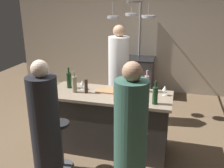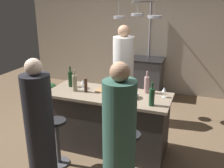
% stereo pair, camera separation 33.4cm
% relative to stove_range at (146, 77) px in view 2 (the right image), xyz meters
% --- Properties ---
extents(ground_plane, '(9.00, 9.00, 0.00)m').
position_rel_stove_range_xyz_m(ground_plane, '(0.00, -2.45, -0.45)').
color(ground_plane, brown).
extents(back_wall, '(6.40, 0.16, 2.60)m').
position_rel_stove_range_xyz_m(back_wall, '(0.00, 0.40, 0.85)').
color(back_wall, '#BCAD99').
rests_on(back_wall, ground_plane).
extents(kitchen_island, '(1.80, 0.72, 0.90)m').
position_rel_stove_range_xyz_m(kitchen_island, '(0.00, -2.45, 0.01)').
color(kitchen_island, '#332D2B').
rests_on(kitchen_island, ground_plane).
extents(stove_range, '(0.80, 0.64, 0.89)m').
position_rel_stove_range_xyz_m(stove_range, '(0.00, 0.00, 0.00)').
color(stove_range, '#47474C').
rests_on(stove_range, ground_plane).
extents(chef, '(0.38, 0.38, 1.78)m').
position_rel_stove_range_xyz_m(chef, '(-0.11, -1.42, 0.38)').
color(chef, white).
rests_on(chef, ground_plane).
extents(bar_stool_left, '(0.28, 0.28, 0.68)m').
position_rel_stove_range_xyz_m(bar_stool_left, '(-0.51, -3.07, -0.07)').
color(bar_stool_left, '#4C4C51').
rests_on(bar_stool_left, ground_plane).
extents(guest_left, '(0.34, 0.34, 1.60)m').
position_rel_stove_range_xyz_m(guest_left, '(-0.48, -3.45, 0.30)').
color(guest_left, black).
rests_on(guest_left, ground_plane).
extents(bar_stool_right, '(0.28, 0.28, 0.68)m').
position_rel_stove_range_xyz_m(bar_stool_right, '(0.52, -3.07, -0.07)').
color(bar_stool_right, '#4C4C51').
rests_on(bar_stool_right, ground_plane).
extents(guest_right, '(0.35, 0.35, 1.65)m').
position_rel_stove_range_xyz_m(guest_right, '(0.51, -3.45, 0.32)').
color(guest_right, '#33594C').
rests_on(guest_right, ground_plane).
extents(overhead_pot_rack, '(0.88, 1.57, 2.17)m').
position_rel_stove_range_xyz_m(overhead_pot_rack, '(0.04, -0.60, 1.24)').
color(overhead_pot_rack, gray).
rests_on(overhead_pot_rack, ground_plane).
extents(potted_plant, '(0.36, 0.36, 0.52)m').
position_rel_stove_range_xyz_m(potted_plant, '(-1.75, -1.38, -0.15)').
color(potted_plant, brown).
rests_on(potted_plant, ground_plane).
extents(cutting_board, '(0.32, 0.22, 0.02)m').
position_rel_stove_range_xyz_m(cutting_board, '(-0.05, -2.36, 0.46)').
color(cutting_board, '#997047').
rests_on(cutting_board, kitchen_island).
extents(pepper_mill, '(0.05, 0.05, 0.21)m').
position_rel_stove_range_xyz_m(pepper_mill, '(-0.33, -2.50, 0.56)').
color(pepper_mill, '#382319').
rests_on(pepper_mill, kitchen_island).
extents(wine_bottle_red, '(0.07, 0.07, 0.32)m').
position_rel_stove_range_xyz_m(wine_bottle_red, '(-0.67, -2.36, 0.58)').
color(wine_bottle_red, '#143319').
rests_on(wine_bottle_red, kitchen_island).
extents(wine_bottle_rose, '(0.07, 0.07, 0.33)m').
position_rel_stove_range_xyz_m(wine_bottle_rose, '(0.51, -2.22, 0.58)').
color(wine_bottle_rose, '#B78C8E').
rests_on(wine_bottle_rose, kitchen_island).
extents(wine_bottle_amber, '(0.07, 0.07, 0.30)m').
position_rel_stove_range_xyz_m(wine_bottle_amber, '(0.17, -2.71, 0.57)').
color(wine_bottle_amber, brown).
rests_on(wine_bottle_amber, kitchen_island).
extents(wine_bottle_white, '(0.07, 0.07, 0.32)m').
position_rel_stove_range_xyz_m(wine_bottle_white, '(-0.51, -2.51, 0.58)').
color(wine_bottle_white, gray).
rests_on(wine_bottle_white, kitchen_island).
extents(wine_bottle_green, '(0.07, 0.07, 0.31)m').
position_rel_stove_range_xyz_m(wine_bottle_green, '(0.67, -2.65, 0.58)').
color(wine_bottle_green, '#193D23').
rests_on(wine_bottle_green, kitchen_island).
extents(wine_glass_by_chef, '(0.07, 0.07, 0.15)m').
position_rel_stove_range_xyz_m(wine_glass_by_chef, '(-0.44, -2.38, 0.56)').
color(wine_glass_by_chef, silver).
rests_on(wine_glass_by_chef, kitchen_island).
extents(wine_glass_near_left_guest, '(0.07, 0.07, 0.15)m').
position_rel_stove_range_xyz_m(wine_glass_near_left_guest, '(0.78, -2.31, 0.56)').
color(wine_glass_near_left_guest, silver).
rests_on(wine_glass_near_left_guest, kitchen_island).
extents(mixing_bowl_ceramic, '(0.17, 0.17, 0.06)m').
position_rel_stove_range_xyz_m(mixing_bowl_ceramic, '(0.25, -2.29, 0.48)').
color(mixing_bowl_ceramic, silver).
rests_on(mixing_bowl_ceramic, kitchen_island).
extents(mixing_bowl_steel, '(0.18, 0.18, 0.07)m').
position_rel_stove_range_xyz_m(mixing_bowl_steel, '(0.36, -2.48, 0.49)').
color(mixing_bowl_steel, '#B7B7BC').
rests_on(mixing_bowl_steel, kitchen_island).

